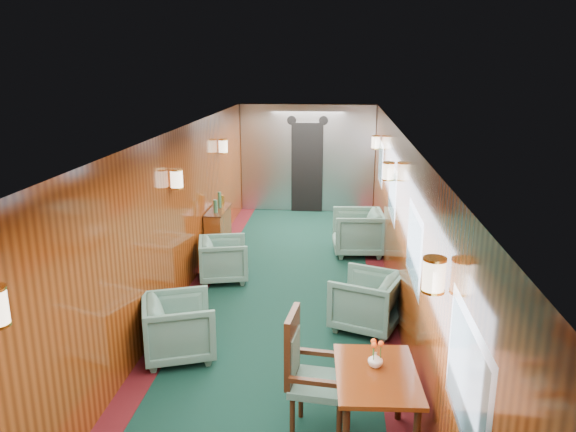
# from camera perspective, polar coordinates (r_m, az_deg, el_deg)

# --- Properties ---
(room) EXTENTS (12.00, 12.10, 2.40)m
(room) POSITION_cam_1_polar(r_m,az_deg,el_deg) (6.76, -0.91, 1.37)
(room) COLOR black
(room) RESTS_ON ground
(bulkhead) EXTENTS (2.98, 0.17, 2.39)m
(bulkhead) POSITION_cam_1_polar(r_m,az_deg,el_deg) (12.63, 1.98, 5.80)
(bulkhead) COLOR #B8BABF
(bulkhead) RESTS_ON ground
(windows_right) EXTENTS (0.02, 8.60, 0.80)m
(windows_right) POSITION_cam_1_polar(r_m,az_deg,el_deg) (7.05, 11.43, 0.11)
(windows_right) COLOR silver
(windows_right) RESTS_ON ground
(wall_sconces) EXTENTS (2.97, 7.97, 0.25)m
(wall_sconces) POSITION_cam_1_polar(r_m,az_deg,el_deg) (7.28, -0.43, 3.62)
(wall_sconces) COLOR beige
(wall_sconces) RESTS_ON ground
(dining_table) EXTENTS (0.74, 1.02, 0.74)m
(dining_table) POSITION_cam_1_polar(r_m,az_deg,el_deg) (5.02, 8.93, -16.62)
(dining_table) COLOR #6E2E0E
(dining_table) RESTS_ON ground
(side_chair) EXTENTS (0.58, 0.60, 1.17)m
(side_chair) POSITION_cam_1_polar(r_m,az_deg,el_deg) (5.16, 1.97, -15.30)
(side_chair) COLOR #1E4640
(side_chair) RESTS_ON ground
(credenza) EXTENTS (0.30, 0.95, 1.13)m
(credenza) POSITION_cam_1_polar(r_m,az_deg,el_deg) (9.76, -7.09, -1.65)
(credenza) COLOR #6E2E0E
(credenza) RESTS_ON ground
(flower_vase) EXTENTS (0.15, 0.15, 0.13)m
(flower_vase) POSITION_cam_1_polar(r_m,az_deg,el_deg) (5.02, 8.88, -14.21)
(flower_vase) COLOR white
(flower_vase) RESTS_ON dining_table
(armchair_left_near) EXTENTS (1.00, 0.98, 0.71)m
(armchair_left_near) POSITION_cam_1_polar(r_m,az_deg,el_deg) (6.61, -11.00, -11.05)
(armchair_left_near) COLOR #1E4640
(armchair_left_near) RESTS_ON ground
(armchair_left_far) EXTENTS (0.88, 0.86, 0.67)m
(armchair_left_far) POSITION_cam_1_polar(r_m,az_deg,el_deg) (8.73, -6.55, -4.40)
(armchair_left_far) COLOR #1E4640
(armchair_left_far) RESTS_ON ground
(armchair_right_near) EXTENTS (1.02, 1.01, 0.73)m
(armchair_right_near) POSITION_cam_1_polar(r_m,az_deg,el_deg) (7.21, 7.95, -8.56)
(armchair_right_near) COLOR #1E4640
(armchair_right_near) RESTS_ON ground
(armchair_right_far) EXTENTS (0.92, 0.90, 0.78)m
(armchair_right_far) POSITION_cam_1_polar(r_m,az_deg,el_deg) (9.92, 7.08, -1.65)
(armchair_right_far) COLOR #1E4640
(armchair_right_far) RESTS_ON ground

